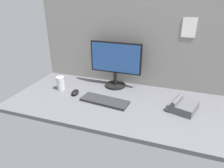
{
  "coord_description": "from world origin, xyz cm",
  "views": [
    {
      "loc": [
        34.21,
        -133.97,
        77.5
      ],
      "look_at": [
        -7.01,
        0.0,
        14.0
      ],
      "focal_mm": 32.98,
      "sensor_mm": 36.0,
      "label": 1
    }
  ],
  "objects_px": {
    "mug_steel": "(61,83)",
    "mouse": "(75,92)",
    "keyboard": "(105,101)",
    "desk_phone": "(183,106)",
    "monitor": "(116,62)"
  },
  "relations": [
    {
      "from": "monitor",
      "to": "mouse",
      "type": "relative_size",
      "value": 4.62
    },
    {
      "from": "desk_phone",
      "to": "mouse",
      "type": "bearing_deg",
      "value": -177.75
    },
    {
      "from": "monitor",
      "to": "keyboard",
      "type": "bearing_deg",
      "value": -87.36
    },
    {
      "from": "mug_steel",
      "to": "monitor",
      "type": "bearing_deg",
      "value": 27.57
    },
    {
      "from": "mug_steel",
      "to": "desk_phone",
      "type": "height_order",
      "value": "mug_steel"
    },
    {
      "from": "mouse",
      "to": "mug_steel",
      "type": "bearing_deg",
      "value": 154.68
    },
    {
      "from": "keyboard",
      "to": "desk_phone",
      "type": "xyz_separation_m",
      "value": [
        0.56,
        0.08,
        0.02
      ]
    },
    {
      "from": "monitor",
      "to": "mouse",
      "type": "height_order",
      "value": "monitor"
    },
    {
      "from": "monitor",
      "to": "mug_steel",
      "type": "bearing_deg",
      "value": -152.43
    },
    {
      "from": "keyboard",
      "to": "desk_phone",
      "type": "bearing_deg",
      "value": 14.04
    },
    {
      "from": "mug_steel",
      "to": "mouse",
      "type": "bearing_deg",
      "value": -15.48
    },
    {
      "from": "monitor",
      "to": "desk_phone",
      "type": "distance_m",
      "value": 0.65
    },
    {
      "from": "monitor",
      "to": "keyboard",
      "type": "distance_m",
      "value": 0.37
    },
    {
      "from": "monitor",
      "to": "mug_steel",
      "type": "height_order",
      "value": "monitor"
    },
    {
      "from": "keyboard",
      "to": "mouse",
      "type": "distance_m",
      "value": 0.28
    }
  ]
}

